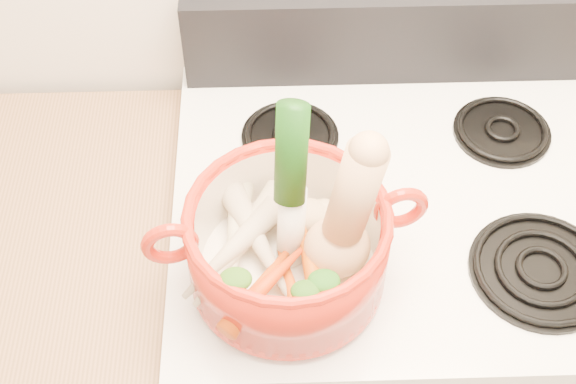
{
  "coord_description": "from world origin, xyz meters",
  "views": [
    {
      "loc": [
        -0.22,
        0.55,
        1.99
      ],
      "look_at": [
        -0.2,
        1.22,
        1.19
      ],
      "focal_mm": 50.0,
      "sensor_mm": 36.0,
      "label": 1
    }
  ],
  "objects_px": {
    "squash": "(340,212)",
    "dutch_oven": "(288,246)",
    "stove_body": "(380,340)",
    "leek": "(292,189)"
  },
  "relations": [
    {
      "from": "squash",
      "to": "dutch_oven",
      "type": "bearing_deg",
      "value": 170.36
    },
    {
      "from": "squash",
      "to": "stove_body",
      "type": "bearing_deg",
      "value": 45.37
    },
    {
      "from": "squash",
      "to": "leek",
      "type": "xyz_separation_m",
      "value": [
        -0.07,
        0.03,
        0.02
      ]
    },
    {
      "from": "stove_body",
      "to": "leek",
      "type": "bearing_deg",
      "value": -144.4
    },
    {
      "from": "dutch_oven",
      "to": "squash",
      "type": "distance_m",
      "value": 0.11
    },
    {
      "from": "squash",
      "to": "leek",
      "type": "relative_size",
      "value": 0.85
    },
    {
      "from": "stove_body",
      "to": "leek",
      "type": "relative_size",
      "value": 3.14
    },
    {
      "from": "dutch_oven",
      "to": "squash",
      "type": "bearing_deg",
      "value": -12.47
    },
    {
      "from": "stove_body",
      "to": "leek",
      "type": "xyz_separation_m",
      "value": [
        -0.2,
        -0.14,
        0.68
      ]
    },
    {
      "from": "squash",
      "to": "leek",
      "type": "height_order",
      "value": "leek"
    }
  ]
}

